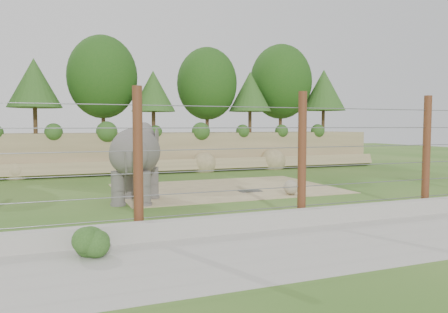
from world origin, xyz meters
name	(u,v)px	position (x,y,z in m)	size (l,w,h in m)	color
ground	(242,199)	(0.00, 0.00, 0.00)	(90.00, 90.00, 0.00)	#31621C
back_embankment	(174,111)	(0.59, 12.68, 3.97)	(30.00, 5.52, 8.77)	#897B53
dirt_patch	(226,188)	(0.50, 3.00, 0.01)	(10.00, 7.00, 0.02)	tan
drain_grate	(250,191)	(1.15, 1.72, 0.04)	(1.00, 0.60, 0.03)	#262628
elephant	(136,163)	(-4.10, 0.93, 1.51)	(1.60, 3.73, 3.02)	#58534E
stone_ball	(291,187)	(2.36, 0.19, 0.34)	(0.63, 0.63, 0.63)	gray
retaining_wall	(310,217)	(0.00, -5.00, 0.25)	(26.00, 0.35, 0.50)	#B2AEA4
walkway	(353,242)	(0.00, -7.00, 0.01)	(26.00, 4.00, 0.01)	#B2AEA4
barrier_fence	(302,157)	(0.00, -4.50, 2.00)	(20.26, 0.26, 4.00)	#5C2F1D
walkway_shrub	(94,239)	(-6.26, -5.80, 0.37)	(0.72, 0.72, 0.72)	#2B541D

